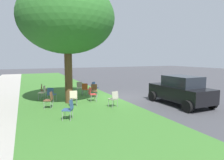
{
  "coord_description": "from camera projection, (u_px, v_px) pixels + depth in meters",
  "views": [
    {
      "loc": [
        -11.26,
        5.83,
        2.64
      ],
      "look_at": [
        -0.05,
        0.7,
        1.23
      ],
      "focal_mm": 31.03,
      "sensor_mm": 36.0,
      "label": 1
    }
  ],
  "objects": [
    {
      "name": "chair_1",
      "position": [
        49.0,
        99.0,
        10.13
      ],
      "size": [
        0.54,
        0.54,
        0.88
      ],
      "color": "brown",
      "rests_on": "ground"
    },
    {
      "name": "chair_6",
      "position": [
        85.0,
        88.0,
        13.56
      ],
      "size": [
        0.58,
        0.58,
        0.88
      ],
      "color": "#C64C1E",
      "rests_on": "ground"
    },
    {
      "name": "chair_10",
      "position": [
        80.0,
        87.0,
        14.24
      ],
      "size": [
        0.51,
        0.51,
        0.88
      ],
      "color": "#ADA393",
      "rests_on": "ground"
    },
    {
      "name": "chair_7",
      "position": [
        51.0,
        93.0,
        11.62
      ],
      "size": [
        0.58,
        0.58,
        0.88
      ],
      "color": "#335184",
      "rests_on": "ground"
    },
    {
      "name": "chair_8",
      "position": [
        43.0,
        91.0,
        12.32
      ],
      "size": [
        0.53,
        0.54,
        0.88
      ],
      "color": "beige",
      "rests_on": "ground"
    },
    {
      "name": "chair_3",
      "position": [
        69.0,
        108.0,
        8.26
      ],
      "size": [
        0.56,
        0.57,
        0.88
      ],
      "color": "#335184",
      "rests_on": "ground"
    },
    {
      "name": "chair_11",
      "position": [
        95.0,
        87.0,
        14.33
      ],
      "size": [
        0.58,
        0.58,
        0.88
      ],
      "color": "#335184",
      "rests_on": "ground"
    },
    {
      "name": "chair_0",
      "position": [
        114.0,
        98.0,
        10.37
      ],
      "size": [
        0.51,
        0.5,
        0.88
      ],
      "color": "#ADA393",
      "rests_on": "ground"
    },
    {
      "name": "street_tree",
      "position": [
        67.0,
        19.0,
        10.91
      ],
      "size": [
        5.38,
        5.38,
        6.85
      ],
      "color": "brown",
      "rests_on": "ground"
    },
    {
      "name": "grass_verge",
      "position": [
        74.0,
        102.0,
        11.56
      ],
      "size": [
        48.0,
        6.0,
        0.01
      ],
      "primitive_type": "cube",
      "color": "#3D752D",
      "rests_on": "ground"
    },
    {
      "name": "chair_4",
      "position": [
        43.0,
        89.0,
        13.11
      ],
      "size": [
        0.49,
        0.49,
        0.88
      ],
      "color": "brown",
      "rests_on": "ground"
    },
    {
      "name": "chair_2",
      "position": [
        94.0,
        90.0,
        13.03
      ],
      "size": [
        0.52,
        0.52,
        0.88
      ],
      "color": "brown",
      "rests_on": "ground"
    },
    {
      "name": "chair_5",
      "position": [
        73.0,
        97.0,
        10.59
      ],
      "size": [
        0.48,
        0.48,
        0.88
      ],
      "color": "beige",
      "rests_on": "ground"
    },
    {
      "name": "parked_car",
      "position": [
        181.0,
        90.0,
        10.88
      ],
      "size": [
        3.7,
        1.92,
        1.65
      ],
      "color": "black",
      "rests_on": "ground"
    },
    {
      "name": "chair_9",
      "position": [
        92.0,
        93.0,
        11.75
      ],
      "size": [
        0.43,
        0.44,
        0.88
      ],
      "color": "#B7332D",
      "rests_on": "ground"
    },
    {
      "name": "ground",
      "position": [
        121.0,
        98.0,
        12.88
      ],
      "size": [
        80.0,
        80.0,
        0.0
      ],
      "primitive_type": "plane",
      "color": "#424247"
    }
  ]
}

